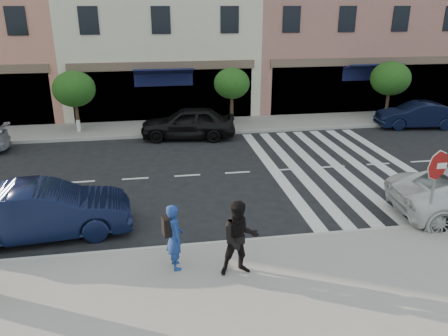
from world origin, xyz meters
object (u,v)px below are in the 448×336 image
Objects in this scene: stop_sign at (436,173)px; car_far_mid at (188,123)px; photographer at (175,237)px; car_far_right at (417,115)px; car_near_mid at (44,211)px; walker at (240,238)px.

car_far_mid is (-5.84, 11.00, -1.16)m from stop_sign.
photographer is 17.94m from car_far_right.
stop_sign is 10.94m from car_near_mid.
walker reaches higher than photographer.
stop_sign reaches higher than car_far_right.
photographer is 0.40× the size of car_far_right.
photographer is at bearing -174.39° from stop_sign.
car_far_mid is at bearing -33.71° from car_near_mid.
stop_sign is 0.52× the size of car_near_mid.
stop_sign is at bearing 35.34° from car_far_mid.
walker is 5.85m from car_near_mid.
walker is 17.18m from car_far_right.
walker is 0.45× the size of car_far_right.
car_far_mid is 1.10× the size of car_far_right.
stop_sign is at bearing 8.53° from walker.
walker is at bearing -125.90° from car_near_mid.
walker is (-5.68, -1.11, -0.85)m from stop_sign.
car_far_right is at bearing 42.32° from walker.
car_far_right is at bearing 97.36° from car_far_mid.
car_far_mid is (1.34, 11.60, -0.21)m from photographer.
car_far_right is at bearing -60.80° from photographer.
stop_sign is at bearing -96.31° from photographer.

